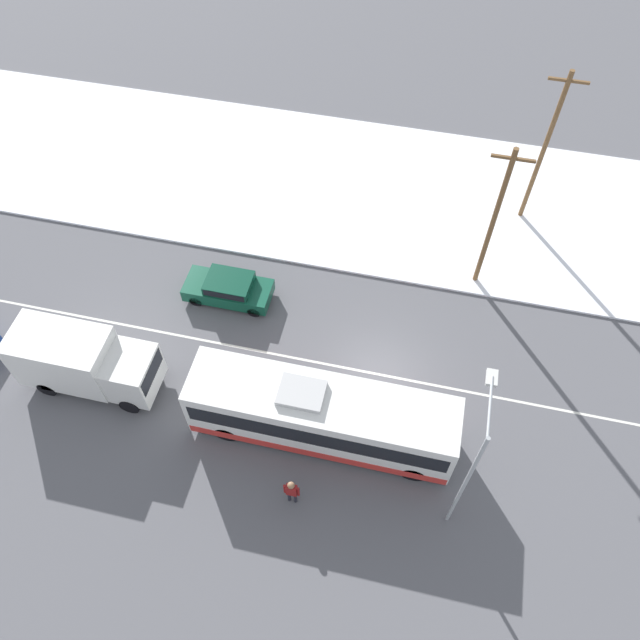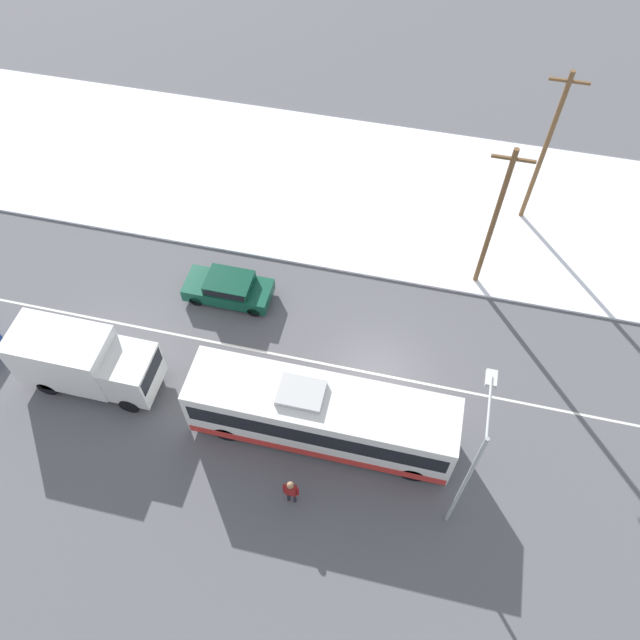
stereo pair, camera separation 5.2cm
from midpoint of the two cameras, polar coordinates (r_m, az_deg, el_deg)
The scene contains 10 objects.
ground_plane at distance 28.57m, azimuth 5.31°, elevation -4.96°, with size 120.00×120.00×0.00m, color #56565B.
snow_lot at distance 35.94m, azimuth 8.58°, elevation 10.93°, with size 80.00×12.15×0.12m.
lane_marking_center at distance 28.57m, azimuth 5.31°, elevation -4.96°, with size 60.00×0.12×0.00m.
city_bus at distance 25.67m, azimuth 0.18°, elevation -8.70°, with size 10.90×2.57×3.27m.
box_truck at distance 28.69m, azimuth -20.81°, elevation -3.44°, with size 6.09×2.30×3.14m.
sedan_car at distance 30.65m, azimuth -8.29°, elevation 2.96°, with size 4.23×1.80×1.40m.
pedestrian_at_stop at distance 24.96m, azimuth -2.61°, elevation -15.30°, with size 0.65×0.29×1.80m.
streetlamp at distance 22.10m, azimuth 13.70°, elevation -12.31°, with size 0.36×2.61×7.44m.
utility_pole_roadside at distance 29.43m, azimuth 15.69°, elevation 8.82°, with size 1.80×0.24×8.30m.
utility_pole_snowlot at distance 33.41m, azimuth 19.91°, elevation 14.48°, with size 1.80×0.24×8.82m.
Camera 2 is at (0.72, -14.67, 24.51)m, focal length 35.00 mm.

